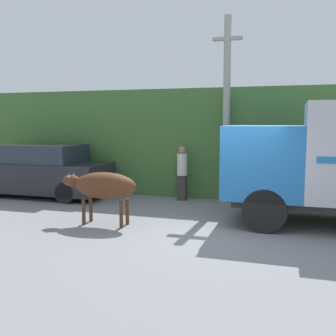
# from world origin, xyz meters

# --- Properties ---
(ground_plane) EXTENTS (60.00, 60.00, 0.00)m
(ground_plane) POSITION_xyz_m (0.00, 0.00, 0.00)
(ground_plane) COLOR gray
(hillside_embankment) EXTENTS (32.00, 5.76, 3.61)m
(hillside_embankment) POSITION_xyz_m (0.00, 6.59, 1.81)
(hillside_embankment) COLOR #426B33
(hillside_embankment) RESTS_ON ground_plane
(brown_cow) EXTENTS (1.99, 0.66, 1.30)m
(brown_cow) POSITION_xyz_m (-3.00, -0.22, 0.96)
(brown_cow) COLOR #512D19
(brown_cow) RESTS_ON ground_plane
(parked_suv) EXTENTS (4.72, 1.86, 1.77)m
(parked_suv) POSITION_xyz_m (-6.73, 2.53, 0.85)
(parked_suv) COLOR #232328
(parked_suv) RESTS_ON ground_plane
(pedestrian_on_hill) EXTENTS (0.37, 0.37, 1.75)m
(pedestrian_on_hill) POSITION_xyz_m (-1.95, 3.28, 0.97)
(pedestrian_on_hill) COLOR #38332D
(pedestrian_on_hill) RESTS_ON ground_plane
(utility_pole) EXTENTS (0.90, 0.22, 5.72)m
(utility_pole) POSITION_xyz_m (-0.57, 3.39, 2.98)
(utility_pole) COLOR #9E998E
(utility_pole) RESTS_ON ground_plane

